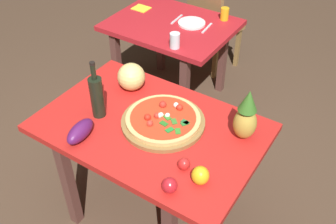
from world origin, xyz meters
TOP-DOWN VIEW (x-y plane):
  - ground_plane at (0.00, 0.00)m, footprint 10.00×10.00m
  - display_table at (0.00, 0.00)m, footprint 1.24×0.82m
  - background_table at (-0.57, 1.11)m, footprint 0.98×0.76m
  - dining_chair at (-0.51, 1.71)m, footprint 0.49×0.49m
  - pizza_board at (0.05, 0.05)m, footprint 0.47×0.47m
  - pizza at (0.05, 0.05)m, footprint 0.42×0.42m
  - wine_bottle at (-0.30, -0.08)m, footprint 0.08×0.08m
  - pineapple_left at (0.47, 0.20)m, footprint 0.12×0.12m
  - melon at (-0.30, 0.22)m, footprint 0.17×0.17m
  - bell_pepper at (0.43, -0.20)m, footprint 0.09×0.09m
  - eggplant at (-0.25, -0.28)m, footprint 0.11×0.21m
  - tomato_near_board at (0.32, -0.17)m, footprint 0.06×0.06m
  - tomato_beside_pepper at (0.34, -0.33)m, footprint 0.08×0.08m
  - drinking_glass_juice at (-0.24, 1.39)m, footprint 0.07×0.07m
  - drinking_glass_water at (-0.34, 0.79)m, footprint 0.07×0.07m
  - dinner_plate at (-0.42, 1.18)m, footprint 0.22×0.22m
  - fork_utensil at (-0.56, 1.18)m, footprint 0.03×0.18m
  - knife_utensil at (-0.28, 1.18)m, footprint 0.03×0.18m
  - napkin_folded at (-0.93, 1.19)m, footprint 0.14×0.12m

SIDE VIEW (x-z plane):
  - ground_plane at x=0.00m, z-range 0.00..0.00m
  - dining_chair at x=-0.51m, z-range 0.06..0.91m
  - background_table at x=-0.57m, z-range 0.26..0.99m
  - display_table at x=0.00m, z-range 0.27..1.01m
  - napkin_folded at x=-0.93m, z-range 0.73..0.74m
  - fork_utensil at x=-0.56m, z-range 0.73..0.74m
  - knife_utensil at x=-0.28m, z-range 0.73..0.74m
  - dinner_plate at x=-0.42m, z-range 0.73..0.75m
  - pizza_board at x=0.05m, z-range 0.73..0.76m
  - tomato_near_board at x=0.32m, z-range 0.73..0.80m
  - tomato_beside_pepper at x=0.34m, z-range 0.73..0.81m
  - pizza at x=0.05m, z-range 0.75..0.80m
  - bell_pepper at x=0.43m, z-range 0.73..0.83m
  - eggplant at x=-0.25m, z-range 0.73..0.82m
  - drinking_glass_juice at x=-0.24m, z-range 0.73..0.83m
  - drinking_glass_water at x=-0.34m, z-range 0.73..0.85m
  - melon at x=-0.30m, z-range 0.73..0.91m
  - wine_bottle at x=-0.30m, z-range 0.69..1.05m
  - pineapple_left at x=0.47m, z-range 0.72..1.02m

